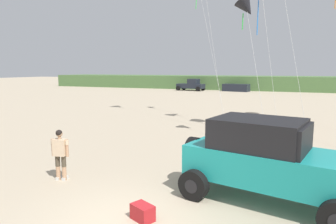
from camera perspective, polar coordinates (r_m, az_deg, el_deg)
ground_plane at (r=7.62m, az=-8.36°, el=-20.06°), size 220.00×220.00×0.00m
dune_ridge at (r=56.42m, az=20.74°, el=5.10°), size 90.00×9.22×2.38m
jeep at (r=8.66m, az=18.19°, el=-8.31°), size 5.01×3.22×2.26m
person_watching at (r=10.43m, az=-19.64°, el=-7.11°), size 0.62×0.36×1.67m
cooler_box at (r=7.64m, az=-4.81°, el=-18.31°), size 0.66×0.57×0.38m
distant_pickup at (r=51.63m, az=4.43°, el=5.09°), size 4.83×3.00×1.98m
distant_sedan at (r=50.82m, az=12.68°, el=4.49°), size 4.45×2.46×1.20m
kite_blue_swept at (r=15.49m, az=14.56°, el=18.48°), size 2.06×2.90×6.99m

